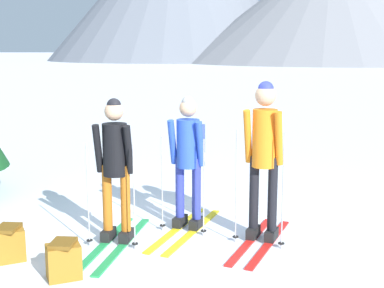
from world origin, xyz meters
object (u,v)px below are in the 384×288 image
Objects in this scene: skier_in_black at (115,166)px; backpack_on_snow_front at (9,244)px; skier_in_orange at (265,151)px; backpack_on_snow_beside at (64,260)px; skier_in_blue at (188,156)px.

backpack_on_snow_front is (-1.02, -0.63, -0.72)m from skier_in_black.
backpack_on_snow_beside is at bearing -148.48° from skier_in_orange.
skier_in_orange is 2.49m from backpack_on_snow_beside.
skier_in_blue is 0.97m from skier_in_orange.
skier_in_orange is at bearing 31.52° from backpack_on_snow_beside.
backpack_on_snow_front is (-2.71, -0.83, -0.88)m from skier_in_orange.
skier_in_orange is 4.68× the size of backpack_on_snow_front.
skier_in_black is 1.40m from backpack_on_snow_front.
backpack_on_snow_front is at bearing 151.73° from backpack_on_snow_beside.
skier_in_black reaches higher than backpack_on_snow_front.
backpack_on_snow_front is at bearing -146.99° from skier_in_blue.
skier_in_orange is at bearing -20.71° from skier_in_blue.
skier_in_black reaches higher than skier_in_blue.
skier_in_orange is 2.97m from backpack_on_snow_front.
skier_in_blue is at bearing 34.68° from skier_in_black.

